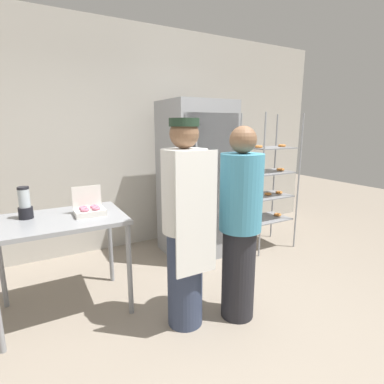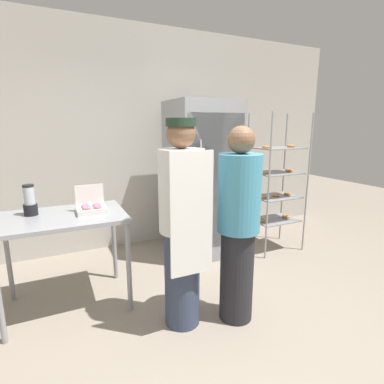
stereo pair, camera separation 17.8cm
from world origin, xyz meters
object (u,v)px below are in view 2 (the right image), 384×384
object	(u,v)px
baking_rack	(276,185)
person_customer	(238,226)
person_baker	(182,223)
refrigerator	(202,180)
donut_box	(92,208)
blender_pitcher	(30,202)

from	to	relation	value
baking_rack	person_customer	xyz separation A→B (m)	(-1.32, -1.07, -0.05)
person_baker	refrigerator	bearing A→B (deg)	56.70
refrigerator	donut_box	bearing A→B (deg)	-157.50
baking_rack	refrigerator	bearing A→B (deg)	161.47
baking_rack	person_baker	size ratio (longest dim) A/B	1.06
blender_pitcher	baking_rack	bearing A→B (deg)	2.55
refrigerator	donut_box	world-z (taller)	refrigerator
donut_box	blender_pitcher	size ratio (longest dim) A/B	0.93
refrigerator	person_customer	distance (m)	1.44
baking_rack	person_customer	size ratio (longest dim) A/B	1.10
donut_box	person_baker	xyz separation A→B (m)	(0.60, -0.67, -0.03)
refrigerator	person_customer	world-z (taller)	refrigerator
baking_rack	blender_pitcher	xyz separation A→B (m)	(-2.87, -0.13, 0.11)
person_customer	donut_box	bearing A→B (deg)	142.94
refrigerator	person_customer	xyz separation A→B (m)	(-0.38, -1.39, -0.13)
person_customer	baking_rack	bearing A→B (deg)	39.10
refrigerator	person_customer	size ratio (longest dim) A/B	1.18
blender_pitcher	person_customer	distance (m)	1.82
refrigerator	blender_pitcher	world-z (taller)	refrigerator
donut_box	blender_pitcher	world-z (taller)	blender_pitcher
baking_rack	blender_pitcher	bearing A→B (deg)	-177.45
person_customer	person_baker	bearing A→B (deg)	163.84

